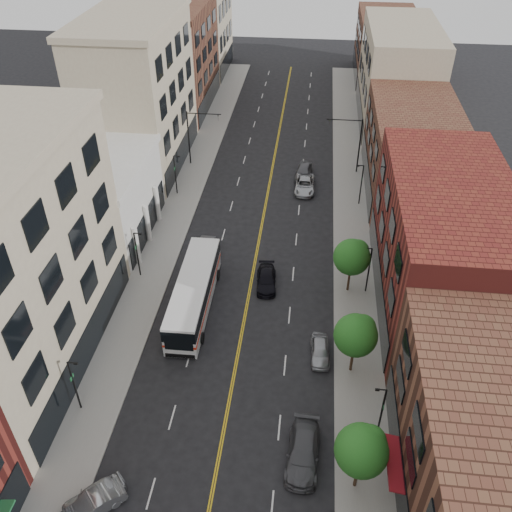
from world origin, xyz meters
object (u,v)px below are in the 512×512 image
(car_parked_mid, at_px, (303,452))
(car_lane_b, at_px, (305,185))
(car_parked_far, at_px, (320,351))
(car_lane_a, at_px, (266,280))
(city_bus, at_px, (194,292))
(car_angle_a, at_px, (94,496))
(car_angle_b, at_px, (93,505))
(car_lane_c, at_px, (304,171))
(car_lane_behind, at_px, (204,247))

(car_parked_mid, distance_m, car_lane_b, 37.17)
(car_parked_far, distance_m, car_lane_a, 10.16)
(car_parked_far, bearing_deg, city_bus, 154.61)
(car_angle_a, height_order, car_lane_a, car_angle_a)
(car_parked_far, xyz_separation_m, car_lane_a, (-5.30, 8.67, -0.00))
(city_bus, relative_size, car_lane_b, 2.48)
(car_angle_b, xyz_separation_m, car_parked_far, (14.06, 14.87, -0.03))
(car_parked_mid, bearing_deg, car_parked_far, 87.17)
(car_parked_mid, height_order, car_lane_c, car_lane_c)
(car_angle_b, relative_size, car_lane_behind, 0.97)
(car_parked_mid, relative_size, car_lane_a, 1.19)
(car_parked_far, height_order, car_lane_c, car_lane_c)
(car_angle_b, relative_size, car_parked_mid, 0.78)
(city_bus, distance_m, car_lane_c, 27.61)
(car_angle_b, bearing_deg, car_lane_b, 120.86)
(car_lane_c, bearing_deg, car_parked_mid, -81.46)
(car_lane_behind, bearing_deg, city_bus, 100.87)
(car_lane_a, height_order, car_lane_c, car_lane_c)
(car_lane_behind, xyz_separation_m, car_lane_a, (7.00, -4.51, -0.05))
(car_angle_a, height_order, car_lane_behind, car_lane_behind)
(car_angle_a, bearing_deg, city_bus, 129.17)
(car_angle_b, bearing_deg, city_bus, 128.87)
(car_parked_far, bearing_deg, car_angle_b, -136.41)
(car_parked_mid, bearing_deg, car_lane_b, 95.12)
(city_bus, xyz_separation_m, car_lane_a, (6.20, 3.94, -1.28))
(car_parked_mid, bearing_deg, car_lane_a, 106.20)
(car_angle_a, height_order, car_lane_c, car_lane_c)
(car_angle_b, distance_m, car_lane_behind, 28.12)
(car_parked_mid, height_order, car_lane_a, car_parked_mid)
(car_parked_mid, xyz_separation_m, car_lane_behind, (-11.30, 22.90, -0.07))
(car_lane_b, bearing_deg, car_angle_b, -105.58)
(city_bus, height_order, car_parked_far, city_bus)
(car_angle_b, xyz_separation_m, car_lane_behind, (1.77, 28.06, 0.02))
(city_bus, xyz_separation_m, car_angle_a, (-2.68, -19.03, -1.24))
(car_lane_c, bearing_deg, car_parked_far, -78.90)
(car_lane_b, bearing_deg, car_parked_far, -85.21)
(car_angle_b, bearing_deg, car_angle_a, 147.64)
(car_parked_mid, relative_size, car_lane_b, 1.03)
(car_lane_behind, relative_size, car_lane_a, 0.95)
(car_angle_b, bearing_deg, car_parked_far, 92.94)
(car_parked_far, xyz_separation_m, car_lane_b, (-2.35, 27.43, 0.07))
(city_bus, height_order, car_lane_behind, city_bus)
(car_lane_b, distance_m, car_lane_c, 3.43)
(city_bus, xyz_separation_m, car_angle_b, (-2.57, -19.61, -1.25))
(car_lane_behind, xyz_separation_m, car_lane_b, (9.95, 14.24, 0.02))
(car_angle_a, height_order, car_parked_mid, car_parked_mid)
(car_angle_b, xyz_separation_m, car_lane_c, (11.45, 45.72, 0.10))
(car_angle_a, relative_size, car_parked_mid, 0.76)
(car_lane_a, bearing_deg, car_parked_far, -63.52)
(car_lane_a, distance_m, car_lane_c, 22.34)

